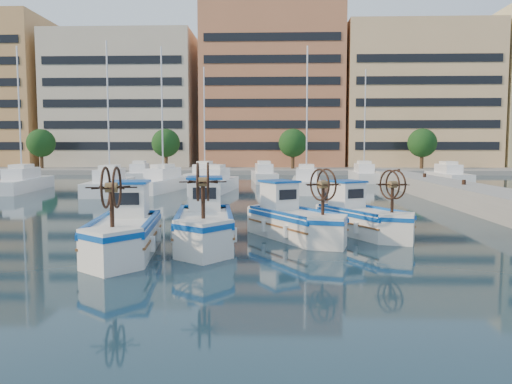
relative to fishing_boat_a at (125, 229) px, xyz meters
The scene contains 8 objects.
ground 3.80m from the fishing_boat_a, 17.13° to the left, with size 300.00×300.00×0.00m, color #1A3243.
quay 18.89m from the fishing_boat_a, 28.79° to the left, with size 3.00×60.00×1.20m, color gray.
waterfront 68.14m from the fishing_boat_a, 79.06° to the left, with size 180.00×40.00×25.60m.
yacht_marina 29.00m from the fishing_boat_a, 88.39° to the left, with size 40.63×23.30×11.50m.
fishing_boat_a is the anchor object (origin of this frame).
fishing_boat_b 2.88m from the fishing_boat_a, 34.41° to the left, with size 2.50×4.91×2.99m.
fishing_boat_c 6.35m from the fishing_boat_a, 28.26° to the left, with size 3.68×4.50×2.73m.
fishing_boat_d 9.25m from the fishing_boat_a, 25.51° to the left, with size 3.40×4.40×2.66m.
Camera 1 is at (1.28, -17.02, 3.42)m, focal length 35.00 mm.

